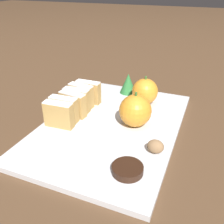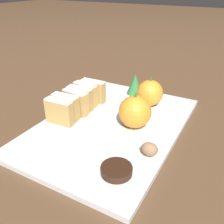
% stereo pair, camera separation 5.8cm
% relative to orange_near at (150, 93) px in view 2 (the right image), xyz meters
% --- Properties ---
extents(ground_plane, '(6.00, 6.00, 0.00)m').
position_rel_orange_near_xyz_m(ground_plane, '(-0.04, -0.13, -0.05)').
color(ground_plane, '#513823').
extents(serving_platter, '(0.30, 0.45, 0.01)m').
position_rel_orange_near_xyz_m(serving_platter, '(-0.04, -0.13, -0.04)').
color(serving_platter, silver).
rests_on(serving_platter, ground_plane).
extents(stollen_slice_front, '(0.07, 0.03, 0.06)m').
position_rel_orange_near_xyz_m(stollen_slice_front, '(-0.15, -0.19, -0.00)').
color(stollen_slice_front, tan).
rests_on(stollen_slice_front, serving_platter).
extents(stollen_slice_second, '(0.07, 0.02, 0.06)m').
position_rel_orange_near_xyz_m(stollen_slice_second, '(-0.15, -0.16, -0.00)').
color(stollen_slice_second, tan).
rests_on(stollen_slice_second, serving_platter).
extents(stollen_slice_third, '(0.07, 0.03, 0.06)m').
position_rel_orange_near_xyz_m(stollen_slice_third, '(-0.14, -0.14, -0.00)').
color(stollen_slice_third, tan).
rests_on(stollen_slice_third, serving_platter).
extents(stollen_slice_fourth, '(0.07, 0.02, 0.06)m').
position_rel_orange_near_xyz_m(stollen_slice_fourth, '(-0.15, -0.11, -0.00)').
color(stollen_slice_fourth, tan).
rests_on(stollen_slice_fourth, serving_platter).
extents(stollen_slice_fifth, '(0.07, 0.03, 0.06)m').
position_rel_orange_near_xyz_m(stollen_slice_fifth, '(-0.15, -0.08, -0.00)').
color(stollen_slice_fifth, tan).
rests_on(stollen_slice_fifth, serving_platter).
extents(stollen_slice_sixth, '(0.07, 0.02, 0.06)m').
position_rel_orange_near_xyz_m(stollen_slice_sixth, '(-0.14, -0.05, -0.00)').
color(stollen_slice_sixth, tan).
rests_on(stollen_slice_sixth, serving_platter).
extents(orange_near, '(0.07, 0.07, 0.08)m').
position_rel_orange_near_xyz_m(orange_near, '(0.00, 0.00, 0.00)').
color(orange_near, orange).
rests_on(orange_near, serving_platter).
extents(orange_far, '(0.07, 0.07, 0.08)m').
position_rel_orange_near_xyz_m(orange_far, '(0.01, -0.12, 0.00)').
color(orange_far, orange).
rests_on(orange_far, serving_platter).
extents(walnut, '(0.03, 0.03, 0.03)m').
position_rel_orange_near_xyz_m(walnut, '(0.08, -0.20, -0.02)').
color(walnut, '#8E6B47').
rests_on(walnut, serving_platter).
extents(chocolate_cookie, '(0.06, 0.06, 0.01)m').
position_rel_orange_near_xyz_m(chocolate_cookie, '(0.05, -0.28, -0.03)').
color(chocolate_cookie, black).
rests_on(chocolate_cookie, serving_platter).
extents(evergreen_sprig, '(0.05, 0.05, 0.06)m').
position_rel_orange_near_xyz_m(evergreen_sprig, '(-0.07, 0.05, -0.01)').
color(evergreen_sprig, '#2D7538').
rests_on(evergreen_sprig, serving_platter).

